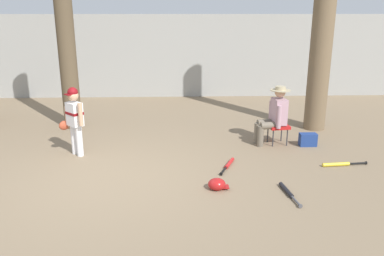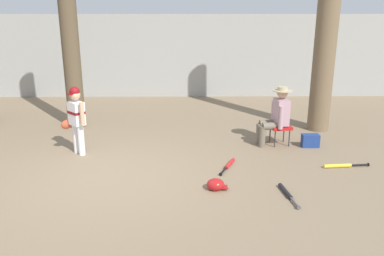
{
  "view_description": "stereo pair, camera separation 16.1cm",
  "coord_description": "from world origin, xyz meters",
  "px_view_note": "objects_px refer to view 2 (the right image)",
  "views": [
    {
      "loc": [
        1.11,
        -5.9,
        2.63
      ],
      "look_at": [
        1.34,
        0.38,
        0.75
      ],
      "focal_mm": 36.59,
      "sensor_mm": 36.0,
      "label": 1
    },
    {
      "loc": [
        1.27,
        -5.9,
        2.63
      ],
      "look_at": [
        1.34,
        0.38,
        0.75
      ],
      "focal_mm": 36.59,
      "sensor_mm": 36.0,
      "label": 2
    }
  ],
  "objects_px": {
    "folding_stool": "(280,127)",
    "bat_red_barrel": "(229,165)",
    "tree_near_player": "(70,41)",
    "handbag_beside_stool": "(310,141)",
    "tree_behind_spectator": "(327,28)",
    "bat_black_composite": "(287,193)",
    "batting_helmet_red": "(216,185)",
    "seated_spectator": "(276,114)",
    "bat_yellow_trainer": "(341,166)",
    "young_ballplayer": "(76,116)"
  },
  "relations": [
    {
      "from": "young_ballplayer",
      "to": "batting_helmet_red",
      "type": "height_order",
      "value": "young_ballplayer"
    },
    {
      "from": "tree_behind_spectator",
      "to": "seated_spectator",
      "type": "distance_m",
      "value": 2.32
    },
    {
      "from": "tree_behind_spectator",
      "to": "bat_yellow_trainer",
      "type": "xyz_separation_m",
      "value": [
        -0.32,
        -2.31,
        -2.26
      ]
    },
    {
      "from": "bat_black_composite",
      "to": "tree_behind_spectator",
      "type": "bearing_deg",
      "value": 65.48
    },
    {
      "from": "bat_red_barrel",
      "to": "batting_helmet_red",
      "type": "xyz_separation_m",
      "value": [
        -0.29,
        -0.92,
        0.05
      ]
    },
    {
      "from": "tree_near_player",
      "to": "tree_behind_spectator",
      "type": "bearing_deg",
      "value": -3.41
    },
    {
      "from": "bat_red_barrel",
      "to": "bat_yellow_trainer",
      "type": "relative_size",
      "value": 0.84
    },
    {
      "from": "folding_stool",
      "to": "seated_spectator",
      "type": "xyz_separation_m",
      "value": [
        -0.1,
        -0.01,
        0.28
      ]
    },
    {
      "from": "handbag_beside_stool",
      "to": "bat_yellow_trainer",
      "type": "bearing_deg",
      "value": -78.68
    },
    {
      "from": "handbag_beside_stool",
      "to": "bat_red_barrel",
      "type": "height_order",
      "value": "handbag_beside_stool"
    },
    {
      "from": "tree_behind_spectator",
      "to": "handbag_beside_stool",
      "type": "bearing_deg",
      "value": -113.87
    },
    {
      "from": "young_ballplayer",
      "to": "bat_yellow_trainer",
      "type": "height_order",
      "value": "young_ballplayer"
    },
    {
      "from": "tree_near_player",
      "to": "handbag_beside_stool",
      "type": "xyz_separation_m",
      "value": [
        5.1,
        -1.55,
        -1.87
      ]
    },
    {
      "from": "tree_near_player",
      "to": "bat_yellow_trainer",
      "type": "xyz_separation_m",
      "value": [
        5.32,
        -2.64,
        -1.96
      ]
    },
    {
      "from": "tree_behind_spectator",
      "to": "tree_near_player",
      "type": "bearing_deg",
      "value": 176.59
    },
    {
      "from": "tree_near_player",
      "to": "young_ballplayer",
      "type": "bearing_deg",
      "value": -74.08
    },
    {
      "from": "bat_red_barrel",
      "to": "young_ballplayer",
      "type": "bearing_deg",
      "value": 166.28
    },
    {
      "from": "bat_black_composite",
      "to": "bat_red_barrel",
      "type": "height_order",
      "value": "same"
    },
    {
      "from": "tree_near_player",
      "to": "batting_helmet_red",
      "type": "distance_m",
      "value": 5.03
    },
    {
      "from": "handbag_beside_stool",
      "to": "bat_red_barrel",
      "type": "xyz_separation_m",
      "value": [
        -1.75,
        -1.03,
        -0.1
      ]
    },
    {
      "from": "handbag_beside_stool",
      "to": "bat_yellow_trainer",
      "type": "height_order",
      "value": "handbag_beside_stool"
    },
    {
      "from": "folding_stool",
      "to": "bat_red_barrel",
      "type": "height_order",
      "value": "folding_stool"
    },
    {
      "from": "tree_near_player",
      "to": "folding_stool",
      "type": "relative_size",
      "value": 10.47
    },
    {
      "from": "folding_stool",
      "to": "young_ballplayer",
      "type": "bearing_deg",
      "value": -172.87
    },
    {
      "from": "handbag_beside_stool",
      "to": "bat_red_barrel",
      "type": "bearing_deg",
      "value": -149.49
    },
    {
      "from": "tree_behind_spectator",
      "to": "bat_black_composite",
      "type": "height_order",
      "value": "tree_behind_spectator"
    },
    {
      "from": "folding_stool",
      "to": "bat_black_composite",
      "type": "bearing_deg",
      "value": -99.96
    },
    {
      "from": "handbag_beside_stool",
      "to": "bat_red_barrel",
      "type": "relative_size",
      "value": 0.49
    },
    {
      "from": "bat_yellow_trainer",
      "to": "bat_black_composite",
      "type": "bearing_deg",
      "value": -139.07
    },
    {
      "from": "seated_spectator",
      "to": "bat_red_barrel",
      "type": "xyz_separation_m",
      "value": [
        -1.06,
        -1.17,
        -0.61
      ]
    },
    {
      "from": "folding_stool",
      "to": "bat_yellow_trainer",
      "type": "relative_size",
      "value": 0.54
    },
    {
      "from": "seated_spectator",
      "to": "bat_red_barrel",
      "type": "relative_size",
      "value": 1.72
    },
    {
      "from": "folding_stool",
      "to": "seated_spectator",
      "type": "relative_size",
      "value": 0.37
    },
    {
      "from": "tree_near_player",
      "to": "seated_spectator",
      "type": "height_order",
      "value": "tree_near_player"
    },
    {
      "from": "tree_near_player",
      "to": "folding_stool",
      "type": "height_order",
      "value": "tree_near_player"
    },
    {
      "from": "bat_yellow_trainer",
      "to": "batting_helmet_red",
      "type": "xyz_separation_m",
      "value": [
        -2.26,
        -0.85,
        0.05
      ]
    },
    {
      "from": "young_ballplayer",
      "to": "bat_red_barrel",
      "type": "distance_m",
      "value": 2.98
    },
    {
      "from": "tree_near_player",
      "to": "seated_spectator",
      "type": "relative_size",
      "value": 3.91
    },
    {
      "from": "batting_helmet_red",
      "to": "folding_stool",
      "type": "bearing_deg",
      "value": 55.39
    },
    {
      "from": "tree_near_player",
      "to": "bat_black_composite",
      "type": "height_order",
      "value": "tree_near_player"
    },
    {
      "from": "tree_near_player",
      "to": "tree_behind_spectator",
      "type": "height_order",
      "value": "tree_behind_spectator"
    },
    {
      "from": "bat_yellow_trainer",
      "to": "bat_red_barrel",
      "type": "bearing_deg",
      "value": 178.16
    },
    {
      "from": "folding_stool",
      "to": "handbag_beside_stool",
      "type": "bearing_deg",
      "value": -14.74
    },
    {
      "from": "tree_behind_spectator",
      "to": "bat_yellow_trainer",
      "type": "relative_size",
      "value": 6.43
    },
    {
      "from": "young_ballplayer",
      "to": "bat_yellow_trainer",
      "type": "relative_size",
      "value": 1.58
    },
    {
      "from": "tree_behind_spectator",
      "to": "young_ballplayer",
      "type": "relative_size",
      "value": 4.08
    },
    {
      "from": "tree_behind_spectator",
      "to": "bat_black_composite",
      "type": "relative_size",
      "value": 7.1
    },
    {
      "from": "seated_spectator",
      "to": "bat_yellow_trainer",
      "type": "bearing_deg",
      "value": -53.71
    },
    {
      "from": "bat_black_composite",
      "to": "batting_helmet_red",
      "type": "distance_m",
      "value": 1.07
    },
    {
      "from": "young_ballplayer",
      "to": "bat_red_barrel",
      "type": "bearing_deg",
      "value": -13.72
    }
  ]
}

